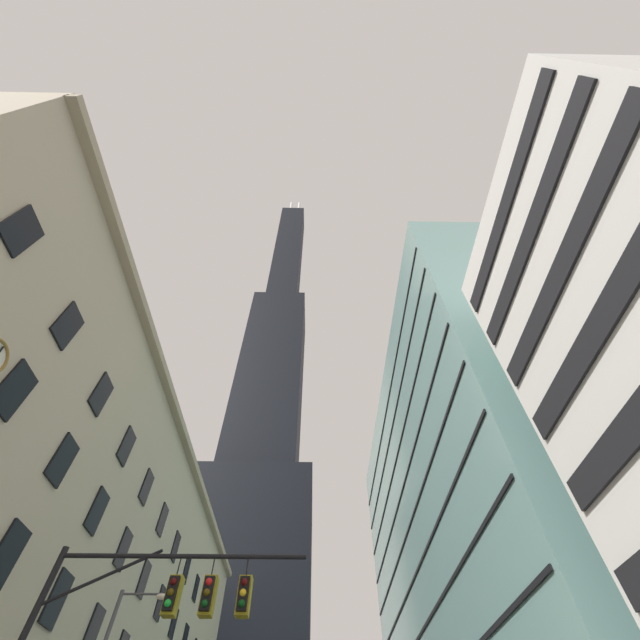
# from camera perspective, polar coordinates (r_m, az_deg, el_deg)

# --- Properties ---
(station_building) EXTENTS (18.45, 59.74, 24.02)m
(station_building) POSITION_cam_1_polar(r_m,az_deg,el_deg) (40.50, -37.62, -28.77)
(station_building) COLOR #BCAF93
(station_building) RESTS_ON ground
(dark_skyscraper) EXTENTS (24.75, 24.75, 219.19)m
(dark_skyscraper) POSITION_cam_1_polar(r_m,az_deg,el_deg) (106.12, -7.87, -14.32)
(dark_skyscraper) COLOR black
(dark_skyscraper) RESTS_ON ground
(glass_office_midrise) EXTENTS (15.71, 51.25, 41.15)m
(glass_office_midrise) POSITION_cam_1_polar(r_m,az_deg,el_deg) (49.77, 22.29, -26.66)
(glass_office_midrise) COLOR gray
(glass_office_midrise) RESTS_ON ground
(traffic_signal_mast) EXTENTS (8.10, 0.63, 7.04)m
(traffic_signal_mast) POSITION_cam_1_polar(r_m,az_deg,el_deg) (15.15, -23.25, -35.21)
(traffic_signal_mast) COLOR black
(traffic_signal_mast) RESTS_ON sidewalk_left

